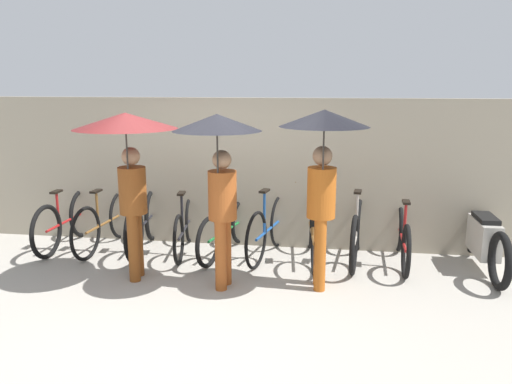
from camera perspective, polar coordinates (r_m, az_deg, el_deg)
name	(u,v)px	position (r m, az deg, el deg)	size (l,w,h in m)	color
ground_plane	(194,306)	(5.45, -7.10, -12.83)	(30.00, 30.00, 0.00)	#9E998E
back_wall	(232,173)	(7.13, -2.76, 2.22)	(13.66, 0.12, 2.11)	gray
parked_bicycle_0	(66,221)	(7.65, -20.93, -3.10)	(0.44, 1.73, 0.97)	black
parked_bicycle_1	(105,222)	(7.41, -16.87, -3.28)	(0.44, 1.74, 1.10)	black
parked_bicycle_2	(144,223)	(7.16, -12.68, -3.44)	(0.44, 1.74, 1.10)	black
parked_bicycle_3	(185,227)	(7.00, -8.16, -3.98)	(0.44, 1.63, 1.07)	black
parked_bicycle_4	(226,229)	(6.85, -3.43, -4.27)	(0.56, 1.70, 1.02)	black
parked_bicycle_5	(269,228)	(6.75, 1.44, -4.17)	(0.51, 1.68, 0.99)	black
parked_bicycle_6	(312,231)	(6.65, 6.39, -4.45)	(0.44, 1.77, 0.97)	black
parked_bicycle_7	(357,232)	(6.71, 11.44, -4.54)	(0.44, 1.72, 1.09)	black
parked_bicycle_8	(402,237)	(6.78, 16.38, -4.97)	(0.44, 1.69, 1.02)	black
pedestrian_leading	(128,145)	(5.80, -14.46, 5.22)	(1.15, 1.15, 1.99)	brown
pedestrian_center	(219,155)	(5.40, -4.24, 4.22)	(0.96, 0.96, 1.99)	#9E4C1E
pedestrian_trailing	(323,152)	(5.41, 7.68, 4.53)	(0.96, 0.96, 2.04)	#B25619
motorcycle	(484,239)	(6.91, 24.57, -4.94)	(0.58, 1.96, 0.90)	black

